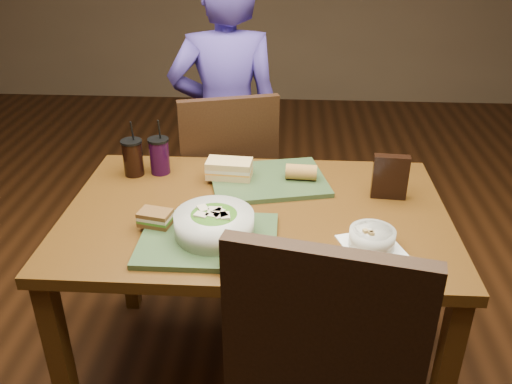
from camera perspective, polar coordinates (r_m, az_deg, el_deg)
ground at (r=2.32m, az=0.00°, el=-18.23°), size 6.00×6.00×0.00m
dining_table at (r=1.90m, az=0.00°, el=-4.29°), size 1.30×0.85×0.75m
chair_far at (r=2.50m, az=-2.44°, el=1.10°), size 0.52×0.53×0.98m
diner at (r=2.65m, az=-3.13°, el=7.23°), size 0.59×0.44×1.48m
tray_near at (r=1.68m, az=-5.03°, el=-5.04°), size 0.42×0.32×0.02m
tray_far at (r=2.03m, az=1.30°, el=1.25°), size 0.48×0.41×0.02m
salad_bowl at (r=1.67m, az=-4.42°, el=-3.23°), size 0.25×0.25×0.08m
soup_bowl at (r=1.68m, az=12.12°, el=-4.75°), size 0.21×0.21×0.07m
sandwich_near at (r=1.75m, az=-10.55°, el=-2.69°), size 0.11×0.09×0.05m
sandwich_far at (r=2.03m, az=-2.83°, el=2.46°), size 0.17×0.10×0.07m
baguette_near at (r=1.53m, az=-1.44°, el=-6.92°), size 0.13×0.08×0.06m
baguette_far at (r=2.02m, az=4.80°, el=2.11°), size 0.12×0.06×0.06m
cup_cola at (r=2.12m, az=-12.83°, el=3.58°), size 0.08×0.08×0.22m
cup_berry at (r=2.12m, az=-10.13°, el=3.80°), size 0.08×0.08×0.22m
chip_bag at (r=1.95m, az=13.93°, el=1.55°), size 0.13×0.05×0.16m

